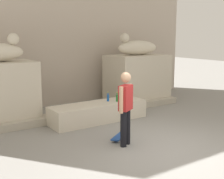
{
  "coord_description": "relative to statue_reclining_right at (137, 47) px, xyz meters",
  "views": [
    {
      "loc": [
        -4.53,
        -4.53,
        2.49
      ],
      "look_at": [
        -0.22,
        1.8,
        1.1
      ],
      "focal_mm": 49.29,
      "sensor_mm": 36.0,
      "label": 1
    }
  ],
  "objects": [
    {
      "name": "bottle_green",
      "position": [
        -1.9,
        -1.47,
        -1.38
      ],
      "size": [
        0.06,
        0.06,
        0.28
      ],
      "color": "#1E722D",
      "rests_on": "ledge_block"
    },
    {
      "name": "statue_reclining_right",
      "position": [
        0.0,
        0.0,
        0.0
      ],
      "size": [
        1.64,
        0.68,
        0.78
      ],
      "rotation": [
        0.0,
        0.0,
        3.06
      ],
      "color": "beige",
      "rests_on": "pedestal_right"
    },
    {
      "name": "stair_step",
      "position": [
        -2.47,
        -0.71,
        -1.91
      ],
      "size": [
        7.16,
        0.5,
        0.21
      ],
      "primitive_type": "cube",
      "color": "#A9A08F",
      "rests_on": "ground_plane"
    },
    {
      "name": "skater",
      "position": [
        -3.01,
        -3.37,
        -1.1
      ],
      "size": [
        0.49,
        0.35,
        1.67
      ],
      "rotation": [
        0.0,
        0.0,
        3.63
      ],
      "color": "black",
      "rests_on": "ground_plane"
    },
    {
      "name": "facade_wall",
      "position": [
        -2.47,
        1.53,
        1.44
      ],
      "size": [
        11.38,
        0.6,
        6.91
      ],
      "primitive_type": "cube",
      "color": "#B9AA9A",
      "rests_on": "ground_plane"
    },
    {
      "name": "pedestal_right",
      "position": [
        0.04,
        -0.0,
        -1.15
      ],
      "size": [
        2.14,
        1.38,
        1.74
      ],
      "primitive_type": "cube",
      "color": "beige",
      "rests_on": "ground_plane"
    },
    {
      "name": "skateboard",
      "position": [
        -2.82,
        -2.93,
        -1.95
      ],
      "size": [
        0.78,
        0.61,
        0.08
      ],
      "rotation": [
        0.0,
        0.0,
        3.72
      ],
      "color": "navy",
      "rests_on": "ground_plane"
    },
    {
      "name": "ground_plane",
      "position": [
        -2.47,
        -4.16,
        -2.02
      ],
      "size": [
        40.0,
        40.0,
        0.0
      ],
      "primitive_type": "plane",
      "color": "gray"
    },
    {
      "name": "bottle_blue",
      "position": [
        -2.1,
        -1.3,
        -1.38
      ],
      "size": [
        0.07,
        0.07,
        0.28
      ],
      "color": "#194C99",
      "rests_on": "ledge_block"
    },
    {
      "name": "ledge_block",
      "position": [
        -2.47,
        -1.35,
        -1.76
      ],
      "size": [
        2.88,
        0.85,
        0.53
      ],
      "primitive_type": "cube",
      "color": "beige",
      "rests_on": "ground_plane"
    }
  ]
}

